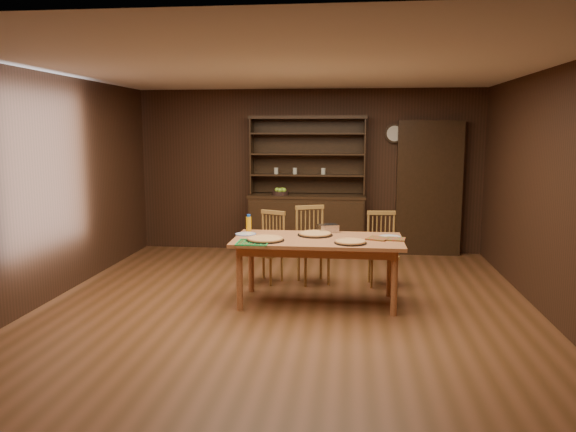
# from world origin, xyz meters

# --- Properties ---
(floor) EXTENTS (6.00, 6.00, 0.00)m
(floor) POSITION_xyz_m (0.00, 0.00, 0.00)
(floor) COLOR brown
(floor) RESTS_ON ground
(room_shell) EXTENTS (6.00, 6.00, 6.00)m
(room_shell) POSITION_xyz_m (0.00, 0.00, 1.58)
(room_shell) COLOR white
(room_shell) RESTS_ON floor
(china_hutch) EXTENTS (1.84, 0.52, 2.17)m
(china_hutch) POSITION_xyz_m (-0.00, 2.75, 0.60)
(china_hutch) COLOR black
(china_hutch) RESTS_ON floor
(doorway) EXTENTS (1.00, 0.18, 2.10)m
(doorway) POSITION_xyz_m (1.90, 2.90, 1.05)
(doorway) COLOR black
(doorway) RESTS_ON floor
(wall_clock) EXTENTS (0.30, 0.05, 0.30)m
(wall_clock) POSITION_xyz_m (1.35, 2.96, 1.90)
(wall_clock) COLOR black
(wall_clock) RESTS_ON room_shell
(dining_table) EXTENTS (1.89, 0.94, 0.75)m
(dining_table) POSITION_xyz_m (0.33, 0.15, 0.67)
(dining_table) COLOR #BA6E40
(dining_table) RESTS_ON floor
(chair_left) EXTENTS (0.49, 0.48, 0.92)m
(chair_left) POSITION_xyz_m (-0.35, 1.02, 0.48)
(chair_left) COLOR #AC7E3B
(chair_left) RESTS_ON floor
(chair_center) EXTENTS (0.52, 0.51, 0.99)m
(chair_center) POSITION_xyz_m (0.20, 1.06, 0.52)
(chair_center) COLOR #AC7E3B
(chair_center) RESTS_ON floor
(chair_right) EXTENTS (0.41, 0.39, 0.93)m
(chair_right) POSITION_xyz_m (1.09, 1.05, 0.49)
(chair_right) COLOR #AC7E3B
(chair_right) RESTS_ON floor
(pizza_left) EXTENTS (0.42, 0.42, 0.04)m
(pizza_left) POSITION_xyz_m (-0.24, -0.04, 0.77)
(pizza_left) COLOR black
(pizza_left) RESTS_ON dining_table
(pizza_right) EXTENTS (0.35, 0.35, 0.04)m
(pizza_right) POSITION_xyz_m (0.69, -0.09, 0.77)
(pizza_right) COLOR black
(pizza_right) RESTS_ON dining_table
(pizza_center) EXTENTS (0.41, 0.41, 0.04)m
(pizza_center) POSITION_xyz_m (0.29, 0.33, 0.77)
(pizza_center) COLOR black
(pizza_center) RESTS_ON dining_table
(cooling_rack) EXTENTS (0.35, 0.35, 0.02)m
(cooling_rack) POSITION_xyz_m (-0.35, -0.18, 0.76)
(cooling_rack) COLOR #0CA03E
(cooling_rack) RESTS_ON dining_table
(plate_left) EXTENTS (0.24, 0.24, 0.02)m
(plate_left) POSITION_xyz_m (-0.52, 0.27, 0.76)
(plate_left) COLOR silver
(plate_left) RESTS_ON dining_table
(plate_right) EXTENTS (0.25, 0.25, 0.02)m
(plate_right) POSITION_xyz_m (1.14, 0.29, 0.76)
(plate_right) COLOR silver
(plate_right) RESTS_ON dining_table
(foil_dish) EXTENTS (0.27, 0.24, 0.09)m
(foil_dish) POSITION_xyz_m (0.42, 0.56, 0.80)
(foil_dish) COLOR white
(foil_dish) RESTS_ON dining_table
(juice_bottle) EXTENTS (0.06, 0.06, 0.20)m
(juice_bottle) POSITION_xyz_m (-0.53, 0.52, 0.84)
(juice_bottle) COLOR #FFAC0D
(juice_bottle) RESTS_ON dining_table
(pot_holder_a) EXTENTS (0.24, 0.24, 0.02)m
(pot_holder_a) POSITION_xyz_m (1.19, 0.17, 0.76)
(pot_holder_a) COLOR red
(pot_holder_a) RESTS_ON dining_table
(pot_holder_b) EXTENTS (0.29, 0.29, 0.02)m
(pot_holder_b) POSITION_xyz_m (1.00, 0.18, 0.76)
(pot_holder_b) COLOR red
(pot_holder_b) RESTS_ON dining_table
(fruit_bowl) EXTENTS (0.27, 0.27, 0.12)m
(fruit_bowl) POSITION_xyz_m (-0.42, 2.69, 0.98)
(fruit_bowl) COLOR black
(fruit_bowl) RESTS_ON china_hutch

